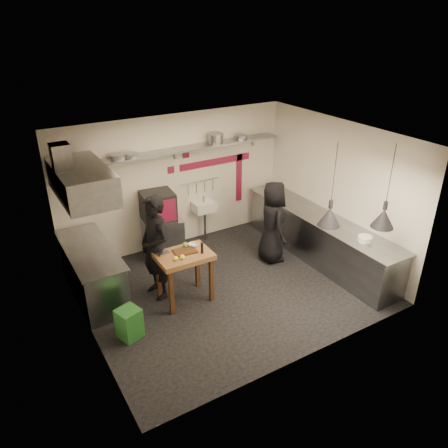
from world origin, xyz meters
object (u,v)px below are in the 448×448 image
oven_stand (163,237)px  chef_left (155,248)px  combi_oven (158,206)px  prep_table (185,277)px  chef_right (273,222)px  green_bin (129,323)px

oven_stand → chef_left: size_ratio=0.42×
oven_stand → combi_oven: 0.69m
prep_table → chef_right: size_ratio=0.55×
green_bin → oven_stand: bearing=54.6°
oven_stand → prep_table: bearing=-95.0°
oven_stand → green_bin: 2.59m
oven_stand → green_bin: (-1.50, -2.11, -0.15)m
oven_stand → chef_right: bearing=-30.3°
chef_right → green_bin: bearing=117.9°
combi_oven → green_bin: bearing=-118.5°
combi_oven → green_bin: combi_oven is taller
combi_oven → chef_left: (-0.62, -1.31, -0.14)m
prep_table → chef_right: chef_right is taller
oven_stand → green_bin: bearing=-119.7°
green_bin → chef_right: (3.30, 0.79, 0.59)m
prep_table → combi_oven: bearing=81.8°
chef_left → oven_stand: bearing=143.8°
combi_oven → green_bin: 2.71m
combi_oven → green_bin: (-1.45, -2.13, -0.84)m
chef_left → chef_right: (2.47, -0.03, -0.11)m
oven_stand → chef_right: chef_right is taller
oven_stand → combi_oven: bearing=161.2°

